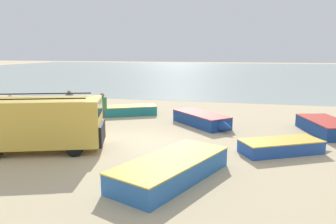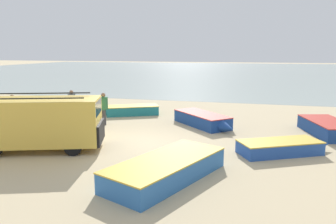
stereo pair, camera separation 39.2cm
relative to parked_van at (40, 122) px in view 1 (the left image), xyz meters
The scene contains 12 objects.
ground_plane 4.26m from the parked_van, 26.90° to the left, with size 200.00×200.00×0.00m, color tan.
sea_water 53.99m from the parked_van, 86.11° to the left, with size 120.00×80.00×0.01m, color #99A89E.
parked_van is the anchor object (origin of this frame).
fishing_rowboat_0 9.45m from the parked_van, 11.58° to the left, with size 3.71×2.55×0.51m.
fishing_rowboat_1 8.10m from the parked_van, 45.76° to the left, with size 3.60×3.69×0.65m.
fishing_rowboat_2 7.75m from the parked_van, 84.01° to the left, with size 3.79×2.53×0.56m.
fishing_rowboat_3 12.79m from the parked_van, 25.96° to the left, with size 2.36×4.11×0.65m.
fishing_rowboat_4 9.30m from the parked_van, 111.55° to the left, with size 2.09×4.02×0.50m.
fishing_rowboat_5 5.89m from the parked_van, 14.91° to the right, with size 3.23×5.16×0.64m.
fisherman_0 4.76m from the parked_van, 84.25° to the left, with size 0.45×0.45×1.71m.
fisherman_1 6.30m from the parked_van, 109.50° to the left, with size 0.43×0.43×1.63m.
fisherman_2 3.99m from the parked_van, 142.92° to the left, with size 0.47×0.47×1.79m.
Camera 1 is at (3.96, -12.78, 3.87)m, focal length 35.00 mm.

